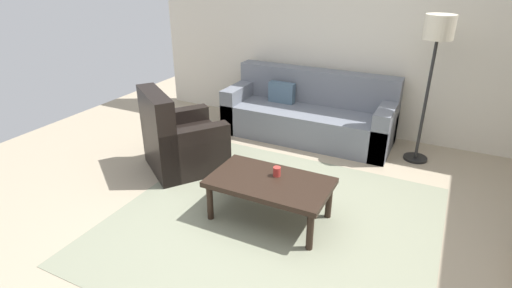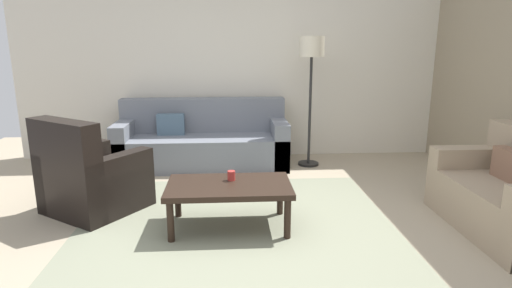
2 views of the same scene
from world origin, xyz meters
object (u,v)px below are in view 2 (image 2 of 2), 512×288
couch_main (203,143)px  lamp_standing (311,60)px  cup (231,176)px  coffee_table (229,189)px  armchair_leather (89,182)px

couch_main → lamp_standing: lamp_standing is taller
couch_main → cup: 2.00m
coffee_table → couch_main: bearing=99.7°
armchair_leather → coffee_table: (1.36, -0.45, 0.05)m
armchair_leather → couch_main: bearing=57.8°
couch_main → cup: size_ratio=25.35×
armchair_leather → cup: bearing=-14.3°
armchair_leather → lamp_standing: lamp_standing is taller
cup → lamp_standing: size_ratio=0.05×
armchair_leather → coffee_table: bearing=-18.4°
couch_main → lamp_standing: (1.43, -0.14, 1.11)m
armchair_leather → lamp_standing: size_ratio=0.65×
coffee_table → lamp_standing: lamp_standing is taller
couch_main → lamp_standing: bearing=-5.4°
armchair_leather → coffee_table: 1.44m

